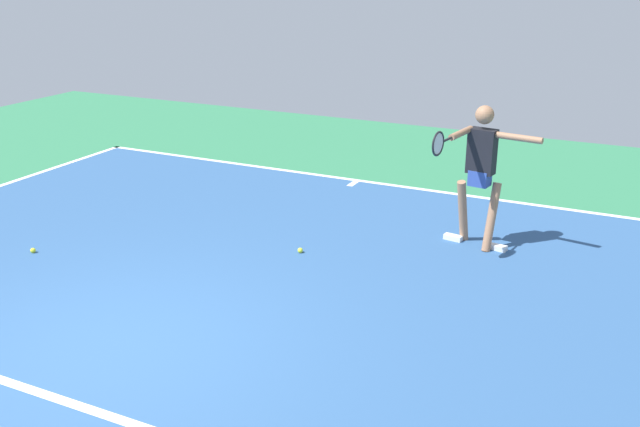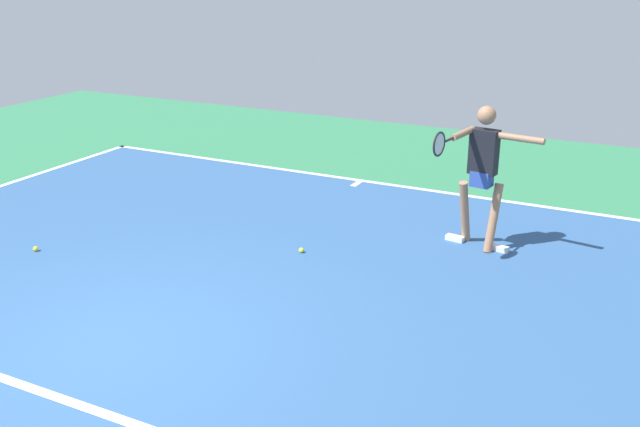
% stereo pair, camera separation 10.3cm
% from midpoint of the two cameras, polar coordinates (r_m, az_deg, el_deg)
% --- Properties ---
extents(ground_plane, '(21.00, 21.00, 0.00)m').
position_cam_midpoint_polar(ground_plane, '(7.30, -16.69, -10.15)').
color(ground_plane, '#2D754C').
extents(court_surface, '(10.40, 12.25, 0.00)m').
position_cam_midpoint_polar(court_surface, '(7.30, -16.69, -10.14)').
color(court_surface, '#2D5484').
rests_on(court_surface, ground_plane).
extents(court_line_baseline_near, '(10.40, 0.10, 0.01)m').
position_cam_midpoint_polar(court_line_baseline_near, '(12.06, 2.76, 2.64)').
color(court_line_baseline_near, white).
rests_on(court_line_baseline_near, ground_plane).
extents(court_line_service, '(7.80, 0.10, 0.01)m').
position_cam_midpoint_polar(court_line_service, '(6.80, -21.60, -13.13)').
color(court_line_service, white).
rests_on(court_line_service, ground_plane).
extents(court_line_centre_mark, '(0.10, 0.30, 0.01)m').
position_cam_midpoint_polar(court_line_centre_mark, '(11.88, 2.38, 2.39)').
color(court_line_centre_mark, white).
rests_on(court_line_centre_mark, ground_plane).
extents(tennis_player, '(1.16, 1.23, 1.84)m').
position_cam_midpoint_polar(tennis_player, '(9.17, 12.26, 3.66)').
color(tennis_player, '#9E7051').
rests_on(tennis_player, ground_plane).
extents(tennis_ball_far_corner, '(0.07, 0.07, 0.07)m').
position_cam_midpoint_polar(tennis_ball_far_corner, '(9.81, -22.08, -2.73)').
color(tennis_ball_far_corner, yellow).
rests_on(tennis_ball_far_corner, ground_plane).
extents(tennis_ball_near_player, '(0.07, 0.07, 0.07)m').
position_cam_midpoint_polar(tennis_ball_near_player, '(9.10, -1.90, -2.94)').
color(tennis_ball_near_player, '#CCE033').
rests_on(tennis_ball_near_player, ground_plane).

